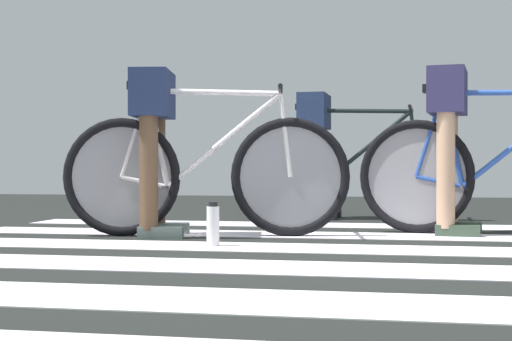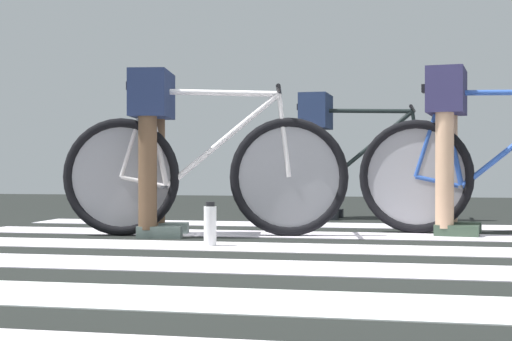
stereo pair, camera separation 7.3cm
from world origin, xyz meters
name	(u,v)px [view 1 (the left image)]	position (x,y,z in m)	size (l,w,h in m)	color
ground	(365,255)	(0.00, 0.00, 0.01)	(18.00, 14.00, 0.02)	black
crosswalk_markings	(359,258)	(-0.02, -0.24, 0.02)	(5.40, 4.25, 0.00)	silver
bicycle_1_of_3	(205,172)	(-0.98, 0.71, 0.41)	(1.73, 0.53, 0.93)	black
cyclist_1_of_3	(154,129)	(-1.29, 0.66, 0.67)	(0.37, 0.44, 1.00)	brown
bicycle_2_of_3	(501,172)	(0.78, 1.06, 0.41)	(1.73, 0.53, 0.93)	black
cyclist_2_of_3	(448,127)	(0.47, 1.11, 0.68)	(0.36, 0.44, 1.03)	tan
bicycle_3_of_3	(353,171)	(-0.18, 2.38, 0.41)	(1.74, 0.52, 0.93)	black
cyclist_3_of_3	(315,138)	(-0.49, 2.39, 0.67)	(0.33, 0.42, 1.01)	brown
water_bottle	(213,225)	(-0.79, 0.15, 0.13)	(0.07, 0.07, 0.23)	white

